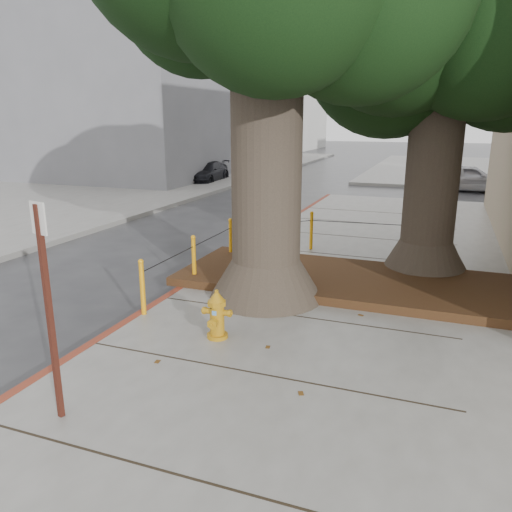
{
  "coord_description": "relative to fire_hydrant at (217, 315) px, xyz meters",
  "views": [
    {
      "loc": [
        2.53,
        -5.33,
        3.27
      ],
      "look_at": [
        -0.23,
        2.0,
        1.1
      ],
      "focal_mm": 35.0,
      "sensor_mm": 36.0,
      "label": 1
    }
  ],
  "objects": [
    {
      "name": "ground",
      "position": [
        0.38,
        -0.79,
        -0.51
      ],
      "size": [
        140.0,
        140.0,
        0.0
      ],
      "primitive_type": "plane",
      "color": "#28282B",
      "rests_on": "ground"
    },
    {
      "name": "sidewalk_far",
      "position": [
        6.38,
        29.21,
        -0.44
      ],
      "size": [
        16.0,
        20.0,
        0.15
      ],
      "primitive_type": "cube",
      "color": "slate",
      "rests_on": "ground"
    },
    {
      "name": "sidewalk_opposite",
      "position": [
        -13.62,
        9.21,
        -0.44
      ],
      "size": [
        14.0,
        60.0,
        0.15
      ],
      "primitive_type": "cube",
      "color": "slate",
      "rests_on": "ground"
    },
    {
      "name": "curb_red",
      "position": [
        -1.62,
        1.71,
        -0.44
      ],
      "size": [
        0.14,
        26.0,
        0.16
      ],
      "primitive_type": "cube",
      "color": "maroon",
      "rests_on": "ground"
    },
    {
      "name": "planter_bed",
      "position": [
        1.28,
        3.11,
        -0.28
      ],
      "size": [
        6.4,
        2.6,
        0.16
      ],
      "primitive_type": "cube",
      "color": "black",
      "rests_on": "sidewalk_main"
    },
    {
      "name": "building_far_grey",
      "position": [
        -14.62,
        21.21,
        5.49
      ],
      "size": [
        12.0,
        16.0,
        12.0
      ],
      "primitive_type": "cube",
      "color": "slate",
      "rests_on": "ground"
    },
    {
      "name": "building_far_white",
      "position": [
        -16.62,
        44.21,
        6.99
      ],
      "size": [
        12.0,
        18.0,
        15.0
      ],
      "primitive_type": "cube",
      "color": "silver",
      "rests_on": "ground"
    },
    {
      "name": "tree_far",
      "position": [
        3.02,
        4.53,
        4.51
      ],
      "size": [
        4.5,
        3.8,
        7.17
      ],
      "color": "#4C3F33",
      "rests_on": "sidewalk_main"
    },
    {
      "name": "bollard_ring",
      "position": [
        -0.49,
        3.58,
        0.15
      ],
      "size": [
        3.79,
        5.39,
        0.95
      ],
      "color": "#F8A00D",
      "rests_on": "sidewalk_main"
    },
    {
      "name": "fire_hydrant",
      "position": [
        0.0,
        0.0,
        0.0
      ],
      "size": [
        0.39,
        0.35,
        0.74
      ],
      "rotation": [
        0.0,
        0.0,
        0.06
      ],
      "color": "#C58714",
      "rests_on": "sidewalk_main"
    },
    {
      "name": "signpost",
      "position": [
        -0.74,
        -2.42,
        0.97
      ],
      "size": [
        0.23,
        0.08,
        2.34
      ],
      "rotation": [
        0.0,
        0.0,
        -0.26
      ],
      "color": "#471911",
      "rests_on": "sidewalk_main"
    },
    {
      "name": "car_silver",
      "position": [
        3.98,
        18.82,
        0.11
      ],
      "size": [
        3.68,
        1.56,
        1.24
      ],
      "primitive_type": "imported",
      "rotation": [
        0.0,
        0.0,
        1.6
      ],
      "color": "#ADADB2",
      "rests_on": "ground"
    },
    {
      "name": "car_dark",
      "position": [
        -8.8,
        17.58,
        0.03
      ],
      "size": [
        1.77,
        3.82,
        1.08
      ],
      "primitive_type": "imported",
      "rotation": [
        0.0,
        0.0,
        0.07
      ],
      "color": "black",
      "rests_on": "ground"
    }
  ]
}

